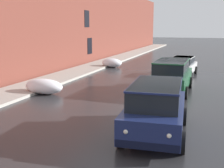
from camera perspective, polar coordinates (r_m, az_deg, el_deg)
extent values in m
cube|color=#A8A399|center=(21.84, -9.46, 1.52)|extent=(2.58, 80.00, 0.15)
cube|color=brown|center=(22.46, -13.91, 12.09)|extent=(0.60, 80.00, 8.32)
cube|color=black|center=(29.65, -4.43, 7.44)|extent=(0.08, 1.10, 1.60)
cube|color=black|center=(29.06, -4.99, 12.61)|extent=(0.08, 1.10, 1.60)
ellipsoid|color=white|center=(16.59, -13.19, -0.47)|extent=(2.26, 1.14, 0.84)
ellipsoid|color=white|center=(16.91, -13.47, -0.87)|extent=(0.59, 0.50, 0.50)
ellipsoid|color=white|center=(16.73, -14.57, -1.06)|extent=(0.58, 0.49, 0.49)
ellipsoid|color=white|center=(26.72, -0.04, 4.16)|extent=(1.86, 1.21, 0.82)
ellipsoid|color=white|center=(26.82, 0.32, 3.85)|extent=(0.62, 0.51, 0.51)
ellipsoid|color=white|center=(26.92, 0.30, 4.06)|extent=(0.81, 0.68, 0.68)
cube|color=navy|center=(10.13, 8.55, -5.90)|extent=(2.17, 4.38, 0.80)
cube|color=black|center=(9.98, 8.70, -1.76)|extent=(1.81, 3.09, 0.68)
cube|color=navy|center=(9.91, 8.75, -0.01)|extent=(1.85, 3.15, 0.06)
cube|color=black|center=(8.28, 6.84, -11.88)|extent=(1.80, 0.26, 0.22)
cube|color=black|center=(12.19, 9.61, -4.35)|extent=(1.80, 0.26, 0.22)
cylinder|color=black|center=(8.97, 13.59, -11.11)|extent=(0.23, 0.69, 0.68)
cylinder|color=black|center=(9.18, 1.60, -10.26)|extent=(0.23, 0.69, 0.68)
cylinder|color=black|center=(11.46, 13.93, -6.17)|extent=(0.23, 0.69, 0.68)
cylinder|color=black|center=(11.62, 4.60, -5.62)|extent=(0.23, 0.69, 0.68)
sphere|color=silver|center=(8.07, 11.14, -9.90)|extent=(0.14, 0.14, 0.14)
sphere|color=silver|center=(8.22, 2.69, -9.30)|extent=(0.14, 0.14, 0.14)
cube|color=#1E5633|center=(16.90, 11.51, 0.91)|extent=(1.91, 4.78, 0.80)
cube|color=black|center=(16.83, 11.63, 3.42)|extent=(1.64, 3.35, 0.68)
cube|color=#1E5633|center=(16.79, 11.67, 4.47)|extent=(1.68, 3.41, 0.06)
cube|color=black|center=(14.68, 10.19, -1.70)|extent=(1.87, 0.12, 0.22)
cube|color=black|center=(19.23, 12.45, 1.26)|extent=(1.87, 0.12, 0.22)
cylinder|color=black|center=(15.43, 14.26, -1.70)|extent=(0.18, 0.68, 0.68)
cylinder|color=black|center=(15.71, 7.18, -1.21)|extent=(0.18, 0.68, 0.68)
cylinder|color=black|center=(18.32, 15.12, 0.27)|extent=(0.18, 0.68, 0.68)
cylinder|color=black|center=(18.56, 9.12, 0.65)|extent=(0.18, 0.68, 0.68)
sphere|color=silver|center=(14.50, 12.64, -0.50)|extent=(0.14, 0.14, 0.14)
sphere|color=silver|center=(14.69, 7.84, -0.19)|extent=(0.14, 0.14, 0.14)
cube|color=silver|center=(22.79, 13.58, 3.10)|extent=(1.96, 4.22, 0.60)
cube|color=black|center=(22.92, 13.74, 4.55)|extent=(1.57, 2.24, 0.52)
cube|color=silver|center=(22.89, 13.77, 5.12)|extent=(1.61, 2.29, 0.06)
cube|color=slate|center=(20.87, 12.53, 1.92)|extent=(1.60, 0.25, 0.22)
cube|color=slate|center=(24.76, 14.43, 3.26)|extent=(1.60, 0.25, 0.22)
cylinder|color=black|center=(21.45, 15.10, 1.72)|extent=(0.23, 0.61, 0.60)
cylinder|color=black|center=(21.77, 10.76, 2.05)|extent=(0.23, 0.61, 0.60)
cylinder|color=black|center=(23.94, 16.08, 2.62)|extent=(0.23, 0.61, 0.60)
cylinder|color=black|center=(24.22, 12.18, 2.91)|extent=(0.23, 0.61, 0.60)
sphere|color=silver|center=(20.71, 13.98, 2.51)|extent=(0.14, 0.14, 0.14)
sphere|color=silver|center=(20.91, 11.13, 2.72)|extent=(0.14, 0.14, 0.14)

